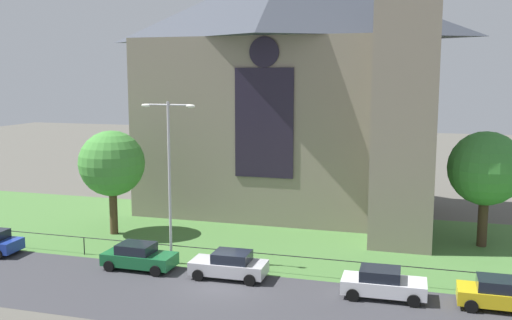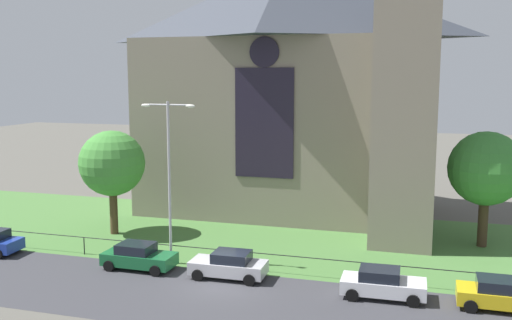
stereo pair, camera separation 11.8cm
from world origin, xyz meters
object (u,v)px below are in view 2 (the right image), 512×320
Objects in this scene: church_building at (292,86)px; parked_car_yellow at (502,294)px; tree_right_far at (486,169)px; parked_car_silver at (229,265)px; streetlamp_near at (169,164)px; parked_car_green at (139,256)px; parked_car_white at (382,283)px; tree_left_near at (112,164)px.

church_building is 24.33m from parked_car_yellow.
parked_car_silver is (-13.95, -10.51, -4.41)m from tree_right_far.
streetlamp_near is (-3.71, -15.40, -4.25)m from church_building.
parked_car_green is at bearing -151.53° from tree_right_far.
church_building is 19.27m from parked_car_silver.
church_building is 3.42× the size of tree_right_far.
parked_car_green is 13.93m from parked_car_white.
parked_car_white is (12.52, -1.85, -5.27)m from streetlamp_near.
church_building is at bearing 76.44° from streetlamp_near.
parked_car_white is at bearing -8.41° from streetlamp_near.
parked_car_yellow is at bearing -89.85° from tree_right_far.
tree_left_near reaches higher than parked_car_green.
parked_car_silver is (10.85, -6.31, -4.29)m from tree_left_near.
parked_car_white is (19.23, -6.82, -4.29)m from tree_left_near.
parked_car_white is (13.92, -0.45, 0.00)m from parked_car_green.
parked_car_white is at bearing -178.53° from parked_car_yellow.
parked_car_green is 1.00× the size of parked_car_yellow.
tree_left_near reaches higher than parked_car_white.
tree_right_far is at bearing 26.87° from streetlamp_near.
streetlamp_near is 2.28× the size of parked_car_silver.
tree_right_far is 1.80× the size of parked_car_green.
church_building is at bearing 73.64° from parked_car_green.
church_building is 3.53× the size of tree_left_near.
tree_left_near is 1.74× the size of parked_car_silver.
tree_right_far is 1.81× the size of parked_car_yellow.
church_building reaches higher than streetlamp_near.
parked_car_white is (-5.57, -11.02, -4.41)m from tree_right_far.
streetlamp_near is 5.63m from parked_car_green.
parked_car_silver is at bearing 1.19° from parked_car_green.
tree_right_far reaches higher than parked_car_yellow.
parked_car_silver is 8.40m from parked_car_white.
parked_car_white is (8.81, -17.25, -9.53)m from church_building.
streetlamp_near reaches higher than tree_left_near.
tree_right_far is 0.79× the size of streetlamp_near.
tree_right_far is 22.60m from parked_car_green.
parked_car_green is 1.00× the size of parked_car_silver.
streetlamp_near is at bearing 170.07° from parked_car_white.
parked_car_silver is at bearing -88.53° from church_building.
tree_left_near is at bearing -134.99° from church_building.
church_building is 21.59m from parked_car_white.
parked_car_yellow is at bearing -5.47° from streetlamp_near.
church_building reaches higher than parked_car_white.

